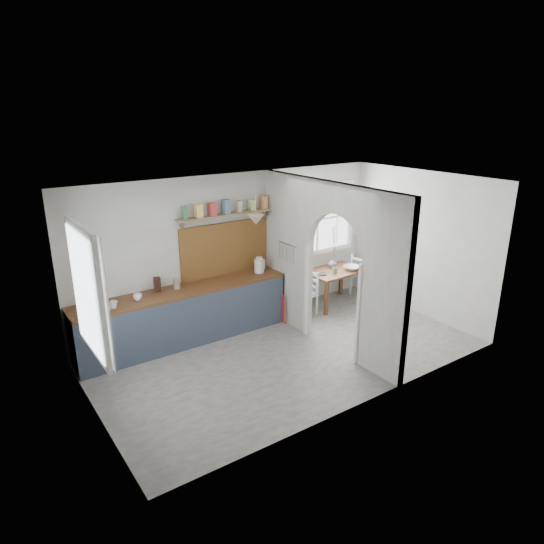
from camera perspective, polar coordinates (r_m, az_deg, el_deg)
floor at (r=7.61m, az=2.07°, el=-9.54°), size 5.80×3.20×0.01m
ceiling at (r=6.78m, az=2.33°, el=10.19°), size 5.80×3.20×0.01m
walls at (r=7.09m, az=2.19°, el=-0.26°), size 5.81×3.21×2.60m
partition at (r=7.51m, az=6.22°, el=1.95°), size 0.12×3.20×2.60m
kitchen_window at (r=5.82m, az=-21.06°, el=-2.24°), size 0.10×1.16×1.50m
nook_window at (r=9.27m, az=5.37°, el=6.17°), size 1.76×0.10×1.30m
counter at (r=7.94m, az=-10.30°, el=-4.96°), size 3.50×0.60×0.90m
sink at (r=7.36m, az=-19.63°, el=-4.06°), size 0.40×0.40×0.02m
backsplash at (r=8.23m, az=-5.55°, el=2.75°), size 1.65×0.03×0.90m
shelf at (r=8.00m, az=-5.39°, el=7.10°), size 1.75×0.20×0.21m
pendant_lamp at (r=7.92m, az=-1.90°, el=6.16°), size 0.26×0.26×0.16m
utensil_rail at (r=8.08m, az=1.84°, el=3.27°), size 0.02×0.50×0.02m
dining_table at (r=9.38m, az=7.32°, el=-1.77°), size 1.12×0.77×0.69m
chair_left at (r=8.85m, az=3.82°, el=-2.49°), size 0.38×0.38×0.81m
chair_right at (r=9.90m, az=10.70°, el=-0.30°), size 0.46×0.46×0.85m
kettle at (r=8.38m, az=-1.52°, el=0.88°), size 0.24×0.20×0.27m
mug_a at (r=7.27m, az=-18.11°, el=-3.67°), size 0.11×0.11×0.10m
mug_b at (r=7.46m, az=-15.54°, el=-2.85°), size 0.14×0.14×0.10m
knife_block at (r=7.73m, az=-13.35°, el=-1.44°), size 0.13×0.16×0.21m
jar at (r=7.77m, az=-11.16°, el=-1.34°), size 0.11×0.11×0.17m
towel_magenta at (r=8.52m, az=1.25°, el=-4.27°), size 0.02×0.03×0.53m
towel_orange at (r=8.48m, az=1.50°, el=-4.56°), size 0.02×0.03×0.54m
bowl at (r=9.33m, az=9.35°, el=0.49°), size 0.39×0.39×0.07m
table_cup at (r=9.10m, az=7.39°, el=0.21°), size 0.14×0.14×0.10m
plate at (r=9.01m, az=5.92°, el=-0.22°), size 0.23×0.23×0.02m
vase at (r=9.41m, az=7.14°, el=1.07°), size 0.21×0.21×0.17m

